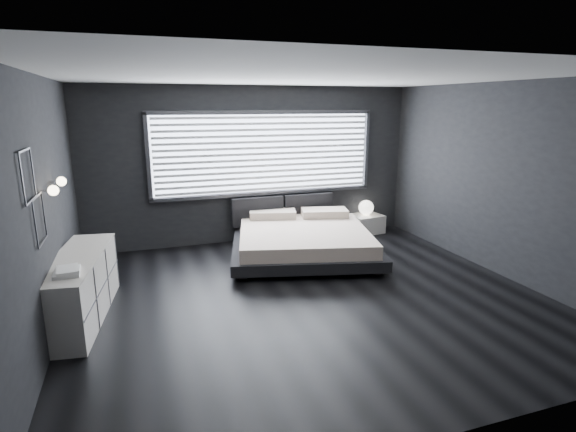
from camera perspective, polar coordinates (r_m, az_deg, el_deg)
name	(u,v)px	position (r m, az deg, el deg)	size (l,w,h in m)	color
room	(310,193)	(5.63, 2.79, 2.95)	(6.04, 6.00, 2.80)	black
window	(266,154)	(8.19, -2.87, 7.93)	(4.14, 0.09, 1.52)	white
headboard	(283,209)	(8.40, -0.61, 0.90)	(1.96, 0.16, 0.52)	black
sconce_near	(53,190)	(5.33, -27.68, 2.89)	(0.18, 0.11, 0.11)	silver
sconce_far	(61,181)	(5.91, -26.86, 3.95)	(0.18, 0.11, 0.11)	silver
wall_art_upper	(28,176)	(4.72, -30.16, 4.44)	(0.01, 0.48, 0.48)	#47474C
wall_art_lower	(40,219)	(5.05, -28.99, -0.37)	(0.01, 0.48, 0.48)	#47474C
bed	(303,239)	(7.53, 1.97, -2.95)	(2.81, 2.73, 0.61)	black
nightstand	(366,224)	(9.03, 9.83, -0.95)	(0.61, 0.51, 0.35)	white
orb_lamp	(366,208)	(8.96, 9.89, 1.07)	(0.29, 0.29, 0.29)	white
dresser	(80,287)	(5.90, -24.92, -8.21)	(0.80, 1.96, 0.76)	white
book_stack	(67,271)	(5.24, -26.24, -6.30)	(0.27, 0.35, 0.07)	white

